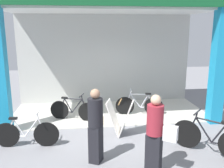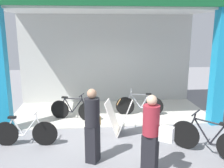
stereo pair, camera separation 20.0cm
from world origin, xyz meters
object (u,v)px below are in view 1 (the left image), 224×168
(bicycle_inside_0, at_px, (73,110))
(bicycle_inside_1, at_px, (139,105))
(bicycle_parked_0, at_px, (210,138))
(pedestrian_1, at_px, (156,133))
(bicycle_parked_1, at_px, (26,133))
(sandwich_board_sign, at_px, (120,118))
(pedestrian_0, at_px, (96,125))

(bicycle_inside_0, relative_size, bicycle_inside_1, 0.94)
(bicycle_parked_0, distance_m, pedestrian_1, 1.62)
(bicycle_parked_1, distance_m, sandwich_board_sign, 2.41)
(bicycle_parked_0, relative_size, pedestrian_0, 0.80)
(bicycle_parked_1, bearing_deg, bicycle_parked_0, -11.68)
(bicycle_parked_1, height_order, pedestrian_1, pedestrian_1)
(bicycle_parked_0, relative_size, sandwich_board_sign, 1.38)
(bicycle_inside_1, relative_size, sandwich_board_sign, 1.64)
(pedestrian_0, bearing_deg, bicycle_parked_0, 0.12)
(bicycle_parked_1, bearing_deg, pedestrian_0, -28.26)
(pedestrian_1, bearing_deg, bicycle_parked_0, 20.58)
(bicycle_parked_1, distance_m, pedestrian_1, 3.17)
(bicycle_inside_1, relative_size, pedestrian_1, 0.96)
(pedestrian_0, bearing_deg, bicycle_inside_0, 102.61)
(bicycle_parked_0, bearing_deg, bicycle_parked_1, 168.32)
(bicycle_inside_0, bearing_deg, bicycle_parked_0, -38.40)
(pedestrian_0, bearing_deg, sandwich_board_sign, 61.05)
(bicycle_inside_0, relative_size, pedestrian_0, 0.90)
(bicycle_parked_1, relative_size, sandwich_board_sign, 1.66)
(bicycle_inside_1, xyz_separation_m, bicycle_parked_1, (-3.25, -1.85, 0.00))
(sandwich_board_sign, xyz_separation_m, pedestrian_1, (0.42, -1.86, 0.36))
(bicycle_inside_1, bearing_deg, pedestrian_0, -120.42)
(pedestrian_1, bearing_deg, bicycle_inside_0, 119.20)
(bicycle_inside_1, distance_m, pedestrian_0, 3.21)
(sandwich_board_sign, distance_m, pedestrian_1, 1.94)
(bicycle_inside_1, relative_size, pedestrian_0, 0.95)
(bicycle_inside_0, height_order, bicycle_parked_0, bicycle_parked_0)
(bicycle_parked_0, distance_m, sandwich_board_sign, 2.29)
(pedestrian_0, height_order, pedestrian_1, pedestrian_0)
(bicycle_parked_0, relative_size, pedestrian_1, 0.81)
(bicycle_parked_1, relative_size, pedestrian_0, 0.96)
(bicycle_inside_1, distance_m, bicycle_parked_1, 3.74)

